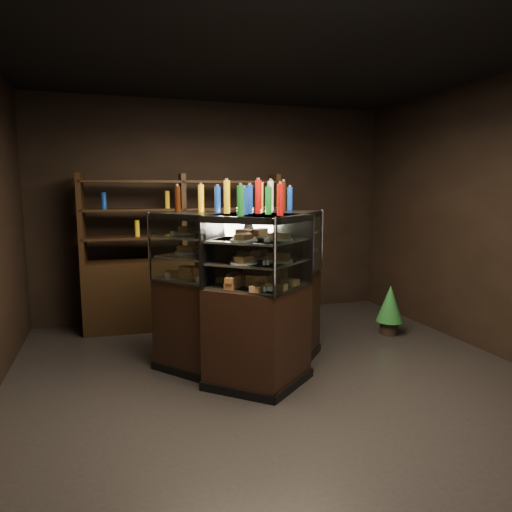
{
  "coord_description": "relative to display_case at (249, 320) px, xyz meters",
  "views": [
    {
      "loc": [
        -1.47,
        -3.86,
        1.81
      ],
      "look_at": [
        -0.21,
        0.06,
        1.2
      ],
      "focal_mm": 32.0,
      "sensor_mm": 36.0,
      "label": 1
    }
  ],
  "objects": [
    {
      "name": "potted_conifer",
      "position": [
        2.02,
        0.58,
        -0.12
      ],
      "size": [
        0.33,
        0.33,
        0.71
      ],
      "rotation": [
        0.0,
        0.0,
        -0.13
      ],
      "color": "black",
      "rests_on": "ground"
    },
    {
      "name": "food_display",
      "position": [
        -0.0,
        -0.01,
        0.66
      ],
      "size": [
        1.39,
        1.12,
        0.48
      ],
      "color": "#BC8543",
      "rests_on": "display_case"
    },
    {
      "name": "room_shell",
      "position": [
        0.2,
        -0.32,
        1.41
      ],
      "size": [
        5.02,
        5.02,
        3.01
      ],
      "color": "black",
      "rests_on": "ground"
    },
    {
      "name": "bottles_top",
      "position": [
        0.0,
        0.0,
        1.2
      ],
      "size": [
        1.21,
        0.98,
        0.3
      ],
      "color": "#147223",
      "rests_on": "display_case"
    },
    {
      "name": "ground",
      "position": [
        0.2,
        -0.32,
        -0.53
      ],
      "size": [
        5.0,
        5.0,
        0.0
      ],
      "primitive_type": "plane",
      "color": "black",
      "rests_on": "ground"
    },
    {
      "name": "display_case",
      "position": [
        0.0,
        0.0,
        0.0
      ],
      "size": [
        1.88,
        1.59,
        1.59
      ],
      "rotation": [
        0.0,
        0.0,
        -0.02
      ],
      "color": "black",
      "rests_on": "ground"
    },
    {
      "name": "back_shelving",
      "position": [
        -0.36,
        1.73,
        0.08
      ],
      "size": [
        2.55,
        0.55,
        2.0
      ],
      "rotation": [
        0.0,
        0.0,
        -0.05
      ],
      "color": "black",
      "rests_on": "ground"
    }
  ]
}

